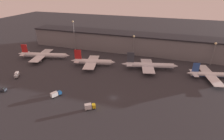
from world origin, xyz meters
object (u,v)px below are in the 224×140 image
airplane_0 (43,55)px  service_vehicle_3 (1,90)px  service_vehicle_0 (17,75)px  service_vehicle_1 (90,106)px  service_vehicle_2 (56,94)px  airplane_1 (93,62)px  airplane_3 (211,74)px  airplane_2 (149,65)px

airplane_0 → service_vehicle_3: (9.81, -54.34, -2.06)m
airplane_0 → service_vehicle_0: airplane_0 is taller
service_vehicle_1 → service_vehicle_2: bearing=134.4°
airplane_1 → airplane_0: bearing=166.2°
airplane_3 → airplane_1: bearing=170.9°
airplane_2 → service_vehicle_0: 98.95m
airplane_1 → service_vehicle_3: 66.28m
airplane_0 → service_vehicle_0: (4.28, -35.99, -1.50)m
airplane_0 → airplane_3: size_ratio=1.39×
service_vehicle_0 → service_vehicle_1: size_ratio=1.06×
airplane_1 → service_vehicle_2: airplane_1 is taller
airplane_3 → service_vehicle_2: (-92.08, -53.56, -1.20)m
airplane_1 → service_vehicle_0: size_ratio=5.93×
service_vehicle_0 → service_vehicle_2: size_ratio=0.95×
service_vehicle_3 → airplane_3: bearing=12.8°
service_vehicle_3 → service_vehicle_2: bearing=-3.1°
airplane_0 → service_vehicle_2: size_ratio=7.22×
airplane_3 → service_vehicle_0: bearing=-175.8°
airplane_3 → service_vehicle_3: bearing=-168.0°
airplane_2 → airplane_3: (43.64, -0.96, -0.59)m
airplane_3 → service_vehicle_2: 106.53m
service_vehicle_2 → service_vehicle_3: size_ratio=1.05×
airplane_1 → service_vehicle_0: bearing=-154.5°
airplane_0 → service_vehicle_3: bearing=-92.6°
service_vehicle_0 → service_vehicle_2: bearing=42.4°
service_vehicle_0 → service_vehicle_2: (41.24, -12.73, -0.10)m
airplane_0 → service_vehicle_1: (69.81, -53.53, -1.50)m
service_vehicle_2 → service_vehicle_3: service_vehicle_2 is taller
airplane_2 → service_vehicle_3: (-84.15, -60.14, -2.25)m
airplane_0 → airplane_2: 94.14m
service_vehicle_1 → service_vehicle_3: bearing=146.3°
airplane_3 → service_vehicle_3: airplane_3 is taller
airplane_2 → airplane_0: bearing=170.7°
service_vehicle_1 → service_vehicle_0: bearing=130.6°
airplane_2 → service_vehicle_3: size_ratio=6.92×
airplane_2 → service_vehicle_0: airplane_2 is taller
service_vehicle_1 → airplane_1: bearing=77.2°
service_vehicle_3 → airplane_2: bearing=23.5°
airplane_0 → airplane_1: 48.88m
airplane_1 → service_vehicle_1: size_ratio=6.26×
airplane_2 → service_vehicle_3: airplane_2 is taller
airplane_2 → airplane_1: bearing=175.6°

